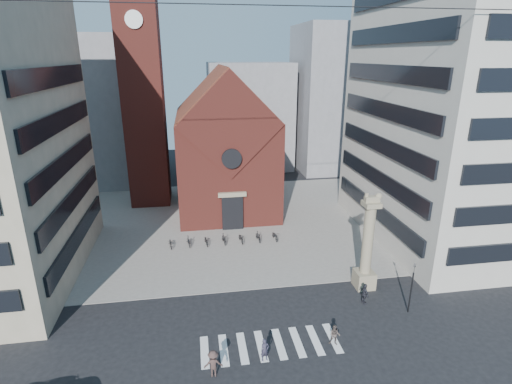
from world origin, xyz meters
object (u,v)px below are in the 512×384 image
scooter_0 (171,243)px  pedestrian_1 (335,335)px  lion_column (367,251)px  pedestrian_0 (265,350)px  pedestrian_2 (364,294)px  traffic_light (412,287)px

scooter_0 → pedestrian_1: bearing=-62.4°
pedestrian_1 → scooter_0: (-11.90, 16.95, -0.26)m
lion_column → scooter_0: size_ratio=4.95×
lion_column → scooter_0: lion_column is taller
pedestrian_0 → pedestrian_2: 10.37m
traffic_light → pedestrian_2: (-3.00, 1.61, -1.38)m
lion_column → scooter_0: 20.03m
lion_column → pedestrian_1: 8.76m
pedestrian_0 → scooter_0: bearing=96.1°
lion_column → pedestrian_0: size_ratio=5.37×
lion_column → pedestrian_2: (-1.01, -2.39, -2.55)m
lion_column → pedestrian_1: lion_column is taller
lion_column → pedestrian_2: lion_column is taller
pedestrian_1 → lion_column: bearing=76.8°
pedestrian_0 → pedestrian_2: size_ratio=0.89×
traffic_light → pedestrian_2: size_ratio=2.38×
traffic_light → scooter_0: traffic_light is taller
pedestrian_0 → pedestrian_2: pedestrian_2 is taller
traffic_light → scooter_0: size_ratio=2.45×
pedestrian_2 → scooter_0: pedestrian_2 is taller
traffic_light → pedestrian_2: traffic_light is taller
scooter_0 → pedestrian_2: bearing=-46.0°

